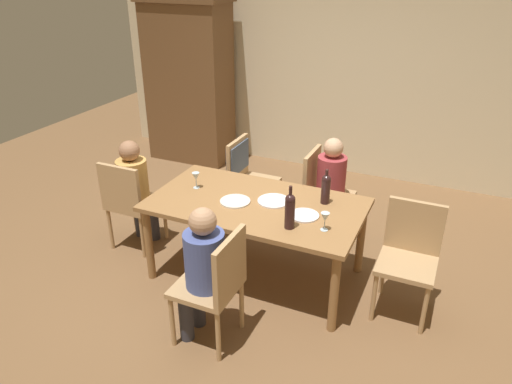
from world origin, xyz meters
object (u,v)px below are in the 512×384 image
at_px(person_man_guest, 202,265).
at_px(dinner_plate_host, 274,201).
at_px(chair_far_left, 244,170).
at_px(chair_far_right, 322,189).
at_px(chair_left_end, 129,200).
at_px(chair_near, 217,281).
at_px(wine_bottle_dark_red, 326,188).
at_px(armoire_cabinet, 189,81).
at_px(dinner_plate_guest_right, 304,215).
at_px(person_woman_host, 333,182).
at_px(chair_right_end, 410,251).
at_px(wine_glass_centre, 196,177).
at_px(dinner_plate_guest_left, 235,201).
at_px(wine_glass_near_left, 325,218).
at_px(person_man_bearded, 135,185).
at_px(wine_bottle_tall_green, 290,210).
at_px(dining_table, 256,211).

bearing_deg(person_man_guest, dinner_plate_host, -9.25).
bearing_deg(chair_far_left, chair_far_right, 90.00).
bearing_deg(chair_far_right, chair_left_end, -58.93).
relative_size(chair_near, wine_bottle_dark_red, 3.01).
bearing_deg(dinner_plate_host, wine_bottle_dark_red, 21.31).
bearing_deg(armoire_cabinet, dinner_plate_guest_right, -43.21).
height_order(person_woman_host, dinner_plate_guest_right, person_woman_host).
xyz_separation_m(chair_right_end, wine_glass_centre, (-1.90, -0.04, 0.31)).
relative_size(chair_left_end, chair_far_left, 1.00).
distance_m(person_man_guest, dinner_plate_guest_left, 0.84).
distance_m(person_woman_host, dinner_plate_host, 0.87).
bearing_deg(chair_far_right, dinner_plate_host, -13.31).
xyz_separation_m(armoire_cabinet, wine_glass_near_left, (2.67, -2.45, -0.26)).
bearing_deg(dinner_plate_guest_left, wine_bottle_dark_red, 23.06).
relative_size(armoire_cabinet, dinner_plate_host, 7.89).
bearing_deg(chair_far_left, person_man_bearded, -41.42).
height_order(chair_left_end, dinner_plate_guest_right, chair_left_end).
bearing_deg(dinner_plate_host, chair_far_right, 76.69).
height_order(armoire_cabinet, wine_bottle_tall_green, armoire_cabinet).
bearing_deg(dining_table, dinner_plate_guest_right, -7.32).
xyz_separation_m(wine_bottle_tall_green, wine_bottle_dark_red, (0.13, 0.51, -0.01)).
bearing_deg(wine_bottle_tall_green, chair_far_left, 129.01).
xyz_separation_m(chair_left_end, chair_near, (1.37, -0.79, 0.00)).
distance_m(chair_right_end, dinner_plate_guest_right, 0.87).
height_order(dining_table, person_man_bearded, person_man_bearded).
bearing_deg(person_woman_host, dining_table, -26.19).
bearing_deg(dinner_plate_host, dinner_plate_guest_left, -154.62).
height_order(chair_right_end, person_man_bearded, person_man_bearded).
bearing_deg(wine_bottle_tall_green, person_man_guest, -125.66).
xyz_separation_m(wine_bottle_tall_green, wine_glass_near_left, (0.26, 0.07, -0.05)).
xyz_separation_m(chair_far_left, wine_glass_near_left, (1.20, -1.08, 0.24)).
bearing_deg(person_man_guest, person_woman_host, -14.60).
relative_size(chair_far_right, chair_right_end, 1.00).
bearing_deg(wine_bottle_dark_red, chair_left_end, -169.95).
xyz_separation_m(chair_near, wine_glass_centre, (-0.70, 0.93, 0.31)).
distance_m(wine_glass_near_left, wine_glass_centre, 1.30).
relative_size(chair_right_end, dinner_plate_guest_left, 3.54).
xyz_separation_m(wine_bottle_tall_green, dinner_plate_guest_left, (-0.57, 0.21, -0.15)).
xyz_separation_m(wine_bottle_tall_green, wine_glass_centre, (-1.02, 0.32, -0.05)).
height_order(chair_near, person_man_bearded, person_man_bearded).
bearing_deg(dinner_plate_guest_right, dinner_plate_guest_left, -179.54).
distance_m(person_man_guest, wine_bottle_dark_red, 1.27).
xyz_separation_m(chair_right_end, wine_bottle_dark_red, (-0.75, 0.15, 0.34)).
height_order(dining_table, chair_far_left, chair_far_left).
relative_size(chair_far_left, dinner_plate_host, 3.33).
relative_size(dinner_plate_host, dinner_plate_guest_right, 1.15).
height_order(chair_left_end, dinner_plate_host, chair_left_end).
bearing_deg(wine_glass_centre, chair_far_right, 41.95).
bearing_deg(chair_right_end, chair_near, 38.92).
relative_size(person_woman_host, wine_bottle_dark_red, 3.53).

